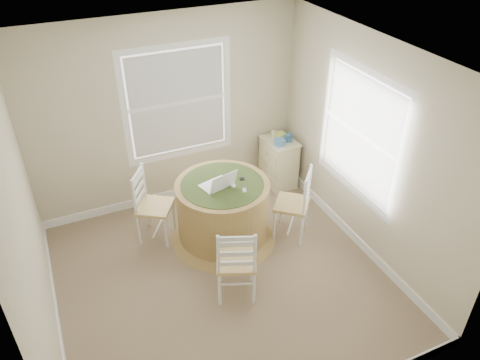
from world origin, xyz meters
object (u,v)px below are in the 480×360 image
chair_near (236,261)px  corner_chest (278,162)px  round_table (223,209)px  chair_left (155,206)px  chair_right (292,204)px  laptop (218,184)px

chair_near → corner_chest: chair_near is taller
round_table → chair_near: 0.96m
chair_left → corner_chest: size_ratio=1.31×
chair_right → corner_chest: size_ratio=1.31×
chair_left → laptop: size_ratio=2.22×
chair_near → laptop: (0.17, 0.90, 0.38)m
chair_left → corner_chest: chair_left is taller
chair_left → laptop: 0.88m
chair_right → corner_chest: (0.41, 1.10, -0.11)m
laptop → chair_left: bearing=-44.5°
chair_left → chair_near: same height
chair_near → chair_right: 1.23m
corner_chest → chair_near: bearing=-133.1°
chair_near → chair_right: bearing=-126.1°
chair_left → chair_right: bearing=-79.8°
chair_near → round_table: bearing=-81.8°
laptop → corner_chest: (1.29, 0.85, -0.49)m
chair_left → chair_right: size_ratio=1.00×
chair_near → laptop: laptop is taller
laptop → corner_chest: size_ratio=0.59×
chair_near → chair_left: bearing=-45.7°
chair_near → corner_chest: bearing=-107.6°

